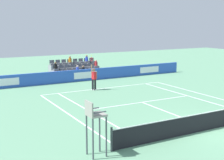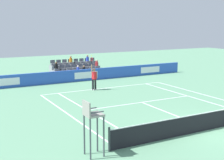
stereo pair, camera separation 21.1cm
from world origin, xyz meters
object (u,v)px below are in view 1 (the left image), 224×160
tennis_net (213,120)px  loose_tennis_ball (202,118)px  tennis_player (94,78)px  umpire_chair (95,120)px

tennis_net → loose_tennis_ball: (-0.87, -1.56, -0.46)m
tennis_player → tennis_net: bearing=95.6°
tennis_net → loose_tennis_ball: 1.85m
tennis_net → umpire_chair: umpire_chair is taller
tennis_player → umpire_chair: 13.01m
tennis_player → loose_tennis_ball: tennis_player is taller
tennis_net → tennis_player: 11.70m
tennis_player → umpire_chair: bearing=64.4°
loose_tennis_ball → tennis_player: bearing=-78.7°
umpire_chair → tennis_player: bearing=-115.6°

